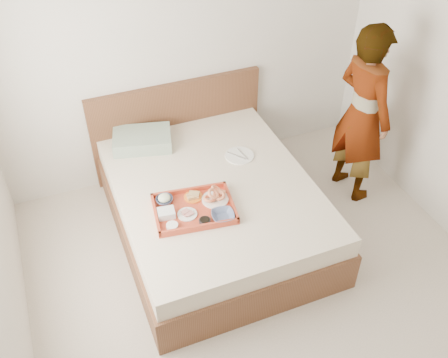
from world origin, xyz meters
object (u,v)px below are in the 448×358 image
tray (194,209)px  person (362,115)px  bed (214,208)px  dinner_plate (240,156)px

tray → person: (1.66, 0.29, 0.27)m
bed → dinner_plate: (0.34, 0.27, 0.27)m
person → dinner_plate: bearing=70.5°
bed → person: 1.51m
bed → tray: tray is taller
tray → bed: bearing=51.0°
bed → tray: size_ratio=3.28×
tray → dinner_plate: (0.60, 0.50, -0.02)m
bed → person: bearing=2.3°
bed → dinner_plate: size_ratio=7.91×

